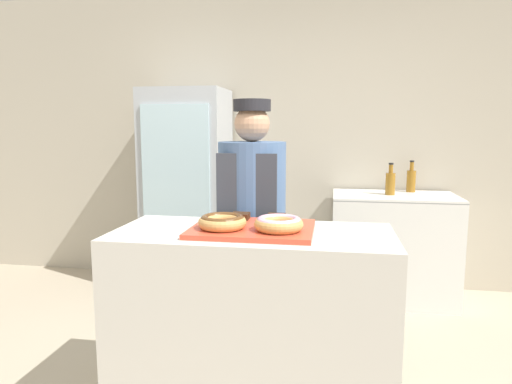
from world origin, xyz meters
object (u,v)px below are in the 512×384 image
object	(u,v)px
beverage_fridge	(187,191)
baker_person	(252,228)
brownie_back_right	(276,217)
chest_freezer	(392,247)
serving_tray	(253,229)
bottle_amber	(390,182)
bottle_amber_b	(411,180)
donut_chocolate_glaze	(222,221)
donut_light_glaze	(279,223)
brownie_back_left	(240,216)

from	to	relation	value
beverage_fridge	baker_person	bearing A→B (deg)	-56.10
brownie_back_right	chest_freezer	size ratio (longest dim) A/B	0.09
serving_tray	bottle_amber	distance (m)	1.96
bottle_amber_b	donut_chocolate_glaze	bearing A→B (deg)	-120.44
brownie_back_right	bottle_amber_b	size ratio (longest dim) A/B	0.33
donut_light_glaze	bottle_amber	world-z (taller)	bottle_amber
brownie_back_right	bottle_amber	world-z (taller)	bottle_amber
brownie_back_right	bottle_amber	bearing A→B (deg)	64.39
serving_tray	brownie_back_left	size ratio (longest dim) A/B	6.45
donut_light_glaze	chest_freezer	xyz separation A→B (m)	(0.76, 1.83, -0.56)
bottle_amber	beverage_fridge	bearing A→B (deg)	179.86
donut_light_glaze	bottle_amber	bearing A→B (deg)	68.42
beverage_fridge	bottle_amber_b	size ratio (longest dim) A/B	6.55
baker_person	bottle_amber	world-z (taller)	baker_person
donut_chocolate_glaze	chest_freezer	distance (m)	2.18
donut_chocolate_glaze	brownie_back_left	world-z (taller)	donut_chocolate_glaze
serving_tray	bottle_amber_b	distance (m)	2.23
serving_tray	brownie_back_left	bearing A→B (deg)	119.22
bottle_amber_b	beverage_fridge	bearing A→B (deg)	-174.20
donut_chocolate_glaze	chest_freezer	bearing A→B (deg)	60.60
brownie_back_left	brownie_back_right	bearing A→B (deg)	0.00
donut_light_glaze	baker_person	xyz separation A→B (m)	(-0.24, 0.63, -0.17)
donut_chocolate_glaze	donut_light_glaze	distance (m)	0.27
donut_chocolate_glaze	brownie_back_right	world-z (taller)	donut_chocolate_glaze
baker_person	bottle_amber_b	distance (m)	1.82
bottle_amber_b	chest_freezer	bearing A→B (deg)	-129.25
beverage_fridge	bottle_amber	world-z (taller)	beverage_fridge
donut_chocolate_glaze	brownie_back_left	bearing A→B (deg)	80.24
bottle_amber	bottle_amber_b	size ratio (longest dim) A/B	0.97
beverage_fridge	donut_chocolate_glaze	bearing A→B (deg)	-67.12
chest_freezer	beverage_fridge	bearing A→B (deg)	-179.79
serving_tray	bottle_amber	xyz separation A→B (m)	(0.86, 1.76, 0.03)
donut_light_glaze	chest_freezer	size ratio (longest dim) A/B	0.23
baker_person	bottle_amber	distance (m)	1.54
serving_tray	brownie_back_right	xyz separation A→B (m)	(0.10, 0.17, 0.03)
serving_tray	baker_person	world-z (taller)	baker_person
donut_chocolate_glaze	brownie_back_right	bearing A→B (deg)	45.46
donut_light_glaze	baker_person	size ratio (longest dim) A/B	0.14
chest_freezer	bottle_amber	world-z (taller)	bottle_amber
brownie_back_right	bottle_amber	xyz separation A→B (m)	(0.76, 1.59, 0.01)
beverage_fridge	chest_freezer	distance (m)	1.86
brownie_back_left	beverage_fridge	bearing A→B (deg)	117.00
donut_chocolate_glaze	beverage_fridge	size ratio (longest dim) A/B	0.13
serving_tray	donut_chocolate_glaze	size ratio (longest dim) A/B	2.54
beverage_fridge	bottle_amber	bearing A→B (deg)	-0.14
donut_light_glaze	baker_person	distance (m)	0.70
serving_tray	baker_person	distance (m)	0.59
bottle_amber	brownie_back_right	bearing A→B (deg)	-115.61
donut_light_glaze	donut_chocolate_glaze	bearing A→B (deg)	180.00
brownie_back_right	beverage_fridge	xyz separation A→B (m)	(-1.00, 1.59, -0.10)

